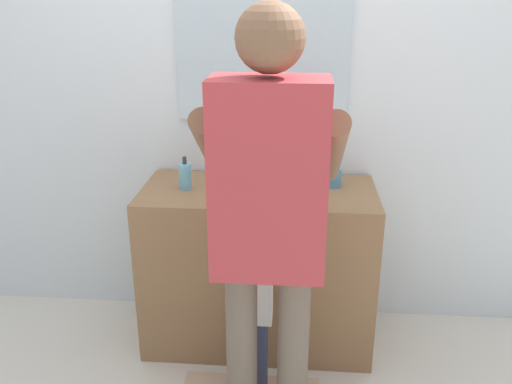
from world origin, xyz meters
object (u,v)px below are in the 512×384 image
object	(u,v)px
soap_bottle	(185,176)
adult_parent	(269,207)
toothbrush_cup	(334,176)
child_toddler	(251,296)

from	to	relation	value
soap_bottle	adult_parent	world-z (taller)	adult_parent
toothbrush_cup	soap_bottle	xyz separation A→B (m)	(-0.73, -0.09, 0.01)
toothbrush_cup	child_toddler	distance (m)	0.73
toothbrush_cup	adult_parent	world-z (taller)	adult_parent
toothbrush_cup	adult_parent	distance (m)	0.84
child_toddler	adult_parent	bearing A→B (deg)	-73.28
soap_bottle	child_toddler	distance (m)	0.68
adult_parent	child_toddler	bearing A→B (deg)	106.72
child_toddler	adult_parent	world-z (taller)	adult_parent
child_toddler	adult_parent	xyz separation A→B (m)	(0.09, -0.30, 0.55)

